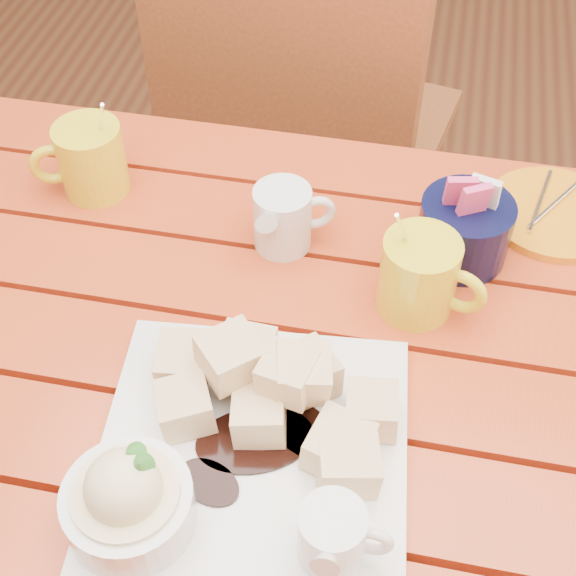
% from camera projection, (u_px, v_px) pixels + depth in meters
% --- Properties ---
extents(table, '(1.20, 0.79, 0.75)m').
position_uv_depth(table, '(261.00, 424.00, 0.91)').
color(table, '#AD2C16').
rests_on(table, ground).
extents(dessert_plate, '(0.31, 0.31, 0.12)m').
position_uv_depth(dessert_plate, '(232.00, 452.00, 0.73)').
color(dessert_plate, white).
rests_on(dessert_plate, table).
extents(coffee_mug_left, '(0.11, 0.08, 0.14)m').
position_uv_depth(coffee_mug_left, '(89.00, 158.00, 0.98)').
color(coffee_mug_left, yellow).
rests_on(coffee_mug_left, table).
extents(coffee_mug_right, '(0.12, 0.08, 0.14)m').
position_uv_depth(coffee_mug_right, '(421.00, 275.00, 0.85)').
color(coffee_mug_right, yellow).
rests_on(coffee_mug_right, table).
extents(cream_pitcher, '(0.10, 0.08, 0.08)m').
position_uv_depth(cream_pitcher, '(284.00, 218.00, 0.92)').
color(cream_pitcher, white).
rests_on(cream_pitcher, table).
extents(sugar_caddy, '(0.11, 0.11, 0.12)m').
position_uv_depth(sugar_caddy, '(464.00, 229.00, 0.91)').
color(sugar_caddy, black).
rests_on(sugar_caddy, table).
extents(orange_saucer, '(0.17, 0.17, 0.02)m').
position_uv_depth(orange_saucer, '(555.00, 213.00, 0.98)').
color(orange_saucer, orange).
rests_on(orange_saucer, table).
extents(chair_far, '(0.53, 0.53, 0.96)m').
position_uv_depth(chair_far, '(303.00, 132.00, 1.45)').
color(chair_far, brown).
rests_on(chair_far, ground).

